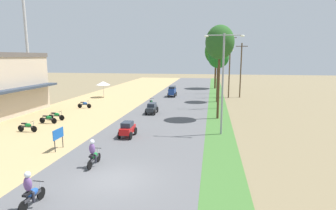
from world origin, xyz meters
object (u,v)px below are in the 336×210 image
object	(u,v)px
utility_pole_near	(230,65)
utility_pole_far	(241,69)
parked_motorbike_fourth	(85,104)
median_tree_third	(216,52)
street_signboard	(58,135)
parked_motorbike_nearest	(27,126)
streetlamp_far	(218,66)
vendor_umbrella	(103,83)
median_tree_nearest	(220,43)
motorbike_ahead_second	(93,153)
motorbike_ahead_third	(151,102)
car_van_blue	(172,91)
car_hatchback_red	(127,129)
streetlamp_mid	(219,74)
parked_motorbike_second	(48,118)
parked_motorbike_third	(56,115)
median_tree_second	(218,58)
streetlamp_near	(223,78)
car_sedan_charcoal	(152,108)
motorbike_foreground_rider	(30,190)

from	to	relation	value
utility_pole_near	utility_pole_far	xyz separation A→B (m)	(1.78, 0.45, -0.64)
parked_motorbike_fourth	utility_pole_near	size ratio (longest dim) A/B	0.18
median_tree_third	street_signboard	bearing A→B (deg)	-105.43
parked_motorbike_nearest	streetlamp_far	world-z (taller)	streetlamp_far
vendor_umbrella	median_tree_nearest	distance (m)	22.39
street_signboard	median_tree_third	size ratio (longest dim) A/B	0.15
motorbike_ahead_second	motorbike_ahead_third	size ratio (longest dim) A/B	1.00
vendor_umbrella	car_van_blue	world-z (taller)	vendor_umbrella
car_hatchback_red	motorbike_ahead_second	xyz separation A→B (m)	(-0.15, -6.19, 0.11)
streetlamp_mid	car_van_blue	world-z (taller)	streetlamp_mid
parked_motorbike_nearest	parked_motorbike_second	bearing A→B (deg)	90.10
parked_motorbike_third	median_tree_third	world-z (taller)	median_tree_third
streetlamp_mid	median_tree_second	bearing A→B (deg)	90.87
median_tree_second	streetlamp_near	bearing A→B (deg)	-89.73
car_sedan_charcoal	motorbike_foreground_rider	distance (m)	20.24
vendor_umbrella	car_hatchback_red	xyz separation A→B (m)	(10.39, -20.64, -1.56)
median_tree_third	motorbike_ahead_second	distance (m)	43.39
streetlamp_far	motorbike_foreground_rider	distance (m)	40.34
median_tree_second	parked_motorbike_second	bearing A→B (deg)	-135.88
utility_pole_far	motorbike_ahead_second	world-z (taller)	utility_pole_far
streetlamp_far	vendor_umbrella	bearing A→B (deg)	-156.60
utility_pole_far	parked_motorbike_nearest	bearing A→B (deg)	-129.59
parked_motorbike_nearest	median_tree_second	world-z (taller)	median_tree_second
vendor_umbrella	motorbike_foreground_rider	xyz separation A→B (m)	(9.50, -31.53, -1.45)
parked_motorbike_nearest	utility_pole_far	bearing A→B (deg)	50.41
streetlamp_mid	motorbike_ahead_third	xyz separation A→B (m)	(-8.68, 0.23, -3.75)
median_tree_nearest	car_hatchback_red	distance (m)	12.96
parked_motorbike_nearest	parked_motorbike_second	world-z (taller)	same
utility_pole_far	car_van_blue	world-z (taller)	utility_pole_far
streetlamp_mid	car_sedan_charcoal	bearing A→B (deg)	-149.03
parked_motorbike_nearest	median_tree_nearest	size ratio (longest dim) A/B	0.19
parked_motorbike_third	street_signboard	bearing A→B (deg)	-58.18
median_tree_nearest	parked_motorbike_nearest	bearing A→B (deg)	-153.94
vendor_umbrella	utility_pole_near	xyz separation A→B (m)	(19.63, 3.19, 2.79)
parked_motorbike_fourth	street_signboard	bearing A→B (deg)	-70.44
median_tree_nearest	motorbike_ahead_second	bearing A→B (deg)	-117.54
car_sedan_charcoal	motorbike_ahead_third	distance (m)	4.89
car_hatchback_red	car_sedan_charcoal	world-z (taller)	car_hatchback_red
motorbike_foreground_rider	parked_motorbike_fourth	bearing A→B (deg)	110.38
median_tree_second	utility_pole_near	size ratio (longest dim) A/B	0.78
utility_pole_far	street_signboard	bearing A→B (deg)	-117.83
median_tree_nearest	car_hatchback_red	world-z (taller)	median_tree_nearest
parked_motorbike_second	median_tree_second	size ratio (longest dim) A/B	0.23
parked_motorbike_fourth	car_hatchback_red	bearing A→B (deg)	-51.15
streetlamp_near	motorbike_ahead_third	bearing A→B (deg)	125.81
median_tree_second	car_hatchback_red	world-z (taller)	median_tree_second
median_tree_second	streetlamp_far	distance (m)	9.41
street_signboard	utility_pole_far	world-z (taller)	utility_pole_far
median_tree_nearest	median_tree_second	xyz separation A→B (m)	(0.12, 11.02, -1.61)
parked_motorbike_fourth	utility_pole_near	bearing A→B (deg)	34.08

